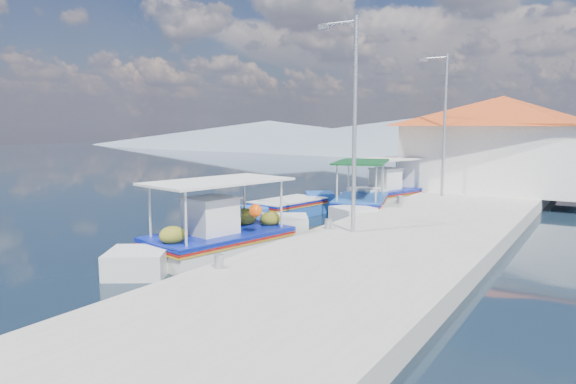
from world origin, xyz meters
The scene contains 11 objects.
ground centered at (0.00, 0.00, 0.00)m, with size 160.00×160.00×0.00m, color black.
quay centered at (5.90, 6.00, 0.25)m, with size 5.00×44.00×0.50m, color #A8A69D.
bollards centered at (3.80, 5.25, 0.65)m, with size 0.20×17.20×0.30m.
main_caique centered at (1.85, -0.59, 0.44)m, with size 2.93×6.85×2.30m.
caique_green_canopy centered at (2.34, 7.71, 0.35)m, with size 3.03×6.03×2.35m.
caique_blue_hull centered at (0.10, 5.73, 0.26)m, with size 2.19×5.38×0.97m.
caique_far centered at (2.15, 11.13, 0.42)m, with size 3.08×6.19×2.26m.
harbor_building centered at (6.20, 15.00, 2.78)m, with size 10.49×10.49×4.40m.
lamp_post_near centered at (4.51, 2.00, 3.85)m, with size 1.21×0.14×6.00m.
lamp_post_far centered at (4.51, 11.00, 3.85)m, with size 1.21×0.14×6.00m.
mountain_ridge centered at (6.54, 56.00, 2.04)m, with size 171.40×96.00×5.50m.
Camera 1 is at (10.82, -11.40, 3.55)m, focal length 32.53 mm.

